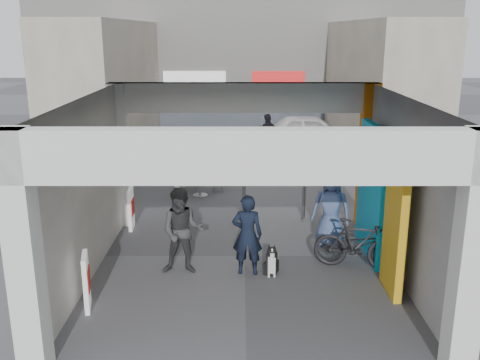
{
  "coord_description": "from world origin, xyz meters",
  "views": [
    {
      "loc": [
        -0.09,
        -10.63,
        4.68
      ],
      "look_at": [
        -0.1,
        1.0,
        1.42
      ],
      "focal_mm": 40.0,
      "sensor_mm": 36.0,
      "label": 1
    }
  ],
  "objects_px": {
    "produce_stand": "(188,168)",
    "bicycle_front": "(357,244)",
    "man_back_turned": "(182,231)",
    "man_elderly": "(331,208)",
    "man_crates": "(268,137)",
    "cafe_set": "(197,183)",
    "man_with_dog": "(247,235)",
    "bicycle_rear": "(357,244)",
    "border_collie": "(271,263)",
    "white_van": "(311,132)"
  },
  "relations": [
    {
      "from": "produce_stand",
      "to": "bicycle_front",
      "type": "bearing_deg",
      "value": -41.19
    },
    {
      "from": "man_back_turned",
      "to": "produce_stand",
      "type": "bearing_deg",
      "value": 95.72
    },
    {
      "from": "man_back_turned",
      "to": "man_elderly",
      "type": "height_order",
      "value": "man_back_turned"
    },
    {
      "from": "man_back_turned",
      "to": "man_crates",
      "type": "distance_m",
      "value": 10.01
    },
    {
      "from": "produce_stand",
      "to": "man_back_turned",
      "type": "xyz_separation_m",
      "value": [
        0.58,
        -7.25,
        0.58
      ]
    },
    {
      "from": "man_back_turned",
      "to": "bicycle_front",
      "type": "bearing_deg",
      "value": 6.28
    },
    {
      "from": "cafe_set",
      "to": "produce_stand",
      "type": "height_order",
      "value": "cafe_set"
    },
    {
      "from": "man_crates",
      "to": "bicycle_front",
      "type": "height_order",
      "value": "man_crates"
    },
    {
      "from": "produce_stand",
      "to": "man_back_turned",
      "type": "height_order",
      "value": "man_back_turned"
    },
    {
      "from": "cafe_set",
      "to": "man_with_dog",
      "type": "relative_size",
      "value": 0.9
    },
    {
      "from": "man_elderly",
      "to": "bicycle_front",
      "type": "bearing_deg",
      "value": -52.1
    },
    {
      "from": "produce_stand",
      "to": "man_back_turned",
      "type": "relative_size",
      "value": 0.64
    },
    {
      "from": "man_elderly",
      "to": "produce_stand",
      "type": "bearing_deg",
      "value": 142.24
    },
    {
      "from": "produce_stand",
      "to": "man_elderly",
      "type": "xyz_separation_m",
      "value": [
        3.74,
        -5.81,
        0.58
      ]
    },
    {
      "from": "man_with_dog",
      "to": "man_crates",
      "type": "xyz_separation_m",
      "value": [
        0.89,
        9.82,
        0.04
      ]
    },
    {
      "from": "man_crates",
      "to": "bicycle_rear",
      "type": "bearing_deg",
      "value": 73.96
    },
    {
      "from": "man_with_dog",
      "to": "bicycle_rear",
      "type": "height_order",
      "value": "man_with_dog"
    },
    {
      "from": "man_crates",
      "to": "bicycle_front",
      "type": "xyz_separation_m",
      "value": [
        1.36,
        -9.46,
        -0.39
      ]
    },
    {
      "from": "man_elderly",
      "to": "bicycle_front",
      "type": "xyz_separation_m",
      "value": [
        0.37,
        -1.12,
        -0.41
      ]
    },
    {
      "from": "produce_stand",
      "to": "man_back_turned",
      "type": "bearing_deg",
      "value": -67.29
    },
    {
      "from": "man_elderly",
      "to": "man_crates",
      "type": "height_order",
      "value": "man_elderly"
    },
    {
      "from": "man_elderly",
      "to": "bicycle_rear",
      "type": "distance_m",
      "value": 1.34
    },
    {
      "from": "man_back_turned",
      "to": "bicycle_rear",
      "type": "xyz_separation_m",
      "value": [
        3.5,
        0.18,
        -0.35
      ]
    },
    {
      "from": "man_back_turned",
      "to": "man_elderly",
      "type": "distance_m",
      "value": 3.47
    },
    {
      "from": "produce_stand",
      "to": "bicycle_rear",
      "type": "distance_m",
      "value": 8.17
    },
    {
      "from": "cafe_set",
      "to": "border_collie",
      "type": "xyz_separation_m",
      "value": [
        1.91,
        -5.57,
        -0.06
      ]
    },
    {
      "from": "produce_stand",
      "to": "bicycle_rear",
      "type": "relative_size",
      "value": 0.64
    },
    {
      "from": "produce_stand",
      "to": "man_crates",
      "type": "bearing_deg",
      "value": 60.71
    },
    {
      "from": "man_back_turned",
      "to": "man_elderly",
      "type": "bearing_deg",
      "value": 25.57
    },
    {
      "from": "bicycle_rear",
      "to": "white_van",
      "type": "bearing_deg",
      "value": 12.88
    },
    {
      "from": "border_collie",
      "to": "man_elderly",
      "type": "bearing_deg",
      "value": 67.23
    },
    {
      "from": "border_collie",
      "to": "man_elderly",
      "type": "distance_m",
      "value": 2.17
    },
    {
      "from": "produce_stand",
      "to": "man_crates",
      "type": "xyz_separation_m",
      "value": [
        2.75,
        2.52,
        0.57
      ]
    },
    {
      "from": "man_elderly",
      "to": "bicycle_rear",
      "type": "height_order",
      "value": "man_elderly"
    },
    {
      "from": "cafe_set",
      "to": "produce_stand",
      "type": "distance_m",
      "value": 1.84
    },
    {
      "from": "border_collie",
      "to": "man_crates",
      "type": "xyz_separation_m",
      "value": [
        0.41,
        9.88,
        0.6
      ]
    },
    {
      "from": "cafe_set",
      "to": "white_van",
      "type": "distance_m",
      "value": 7.45
    },
    {
      "from": "white_van",
      "to": "man_crates",
      "type": "bearing_deg",
      "value": 134.54
    },
    {
      "from": "produce_stand",
      "to": "man_with_dog",
      "type": "bearing_deg",
      "value": -57.56
    },
    {
      "from": "man_elderly",
      "to": "border_collie",
      "type": "bearing_deg",
      "value": -112.74
    },
    {
      "from": "man_elderly",
      "to": "bicycle_front",
      "type": "distance_m",
      "value": 1.25
    },
    {
      "from": "produce_stand",
      "to": "white_van",
      "type": "distance_m",
      "value": 6.36
    },
    {
      "from": "man_with_dog",
      "to": "cafe_set",
      "type": "bearing_deg",
      "value": -71.4
    },
    {
      "from": "man_with_dog",
      "to": "man_elderly",
      "type": "bearing_deg",
      "value": -137.85
    },
    {
      "from": "man_back_turned",
      "to": "white_van",
      "type": "relative_size",
      "value": 0.42
    },
    {
      "from": "border_collie",
      "to": "bicycle_rear",
      "type": "relative_size",
      "value": 0.37
    },
    {
      "from": "cafe_set",
      "to": "man_back_turned",
      "type": "xyz_separation_m",
      "value": [
        0.16,
        -5.46,
        0.56
      ]
    },
    {
      "from": "border_collie",
      "to": "bicycle_front",
      "type": "xyz_separation_m",
      "value": [
        1.77,
        0.43,
        0.21
      ]
    },
    {
      "from": "cafe_set",
      "to": "border_collie",
      "type": "bearing_deg",
      "value": -71.04
    },
    {
      "from": "man_crates",
      "to": "produce_stand",
      "type": "bearing_deg",
      "value": 18.59
    }
  ]
}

